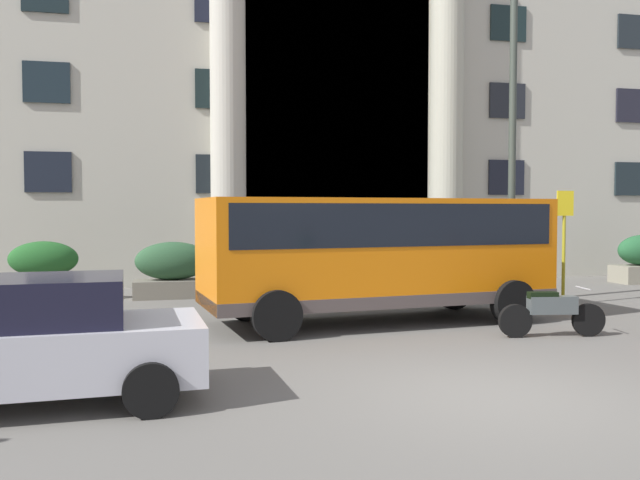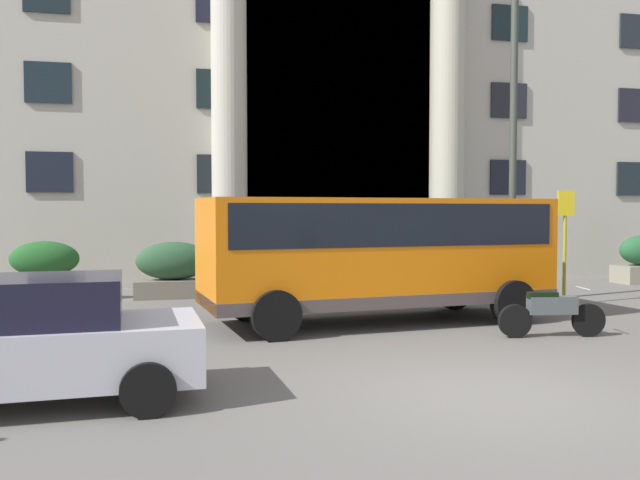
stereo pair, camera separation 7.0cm
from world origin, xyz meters
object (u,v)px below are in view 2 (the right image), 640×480
at_px(hedge_planter_entrance_left, 457,265).
at_px(parked_compact_extra, 26,341).
at_px(motorcycle_near_kerb, 550,312).
at_px(orange_minibus, 378,248).
at_px(hedge_planter_entrance_right, 45,272).
at_px(hedge_planter_far_west, 174,271).
at_px(lamppost_plaza_centre, 514,99).
at_px(bus_stop_sign, 565,235).

distance_m(hedge_planter_entrance_left, parked_compact_extra, 13.92).
relative_size(parked_compact_extra, motorcycle_near_kerb, 2.09).
xyz_separation_m(orange_minibus, hedge_planter_entrance_right, (-7.17, 4.88, -0.79)).
bearing_deg(hedge_planter_entrance_left, orange_minibus, -128.19).
bearing_deg(hedge_planter_far_west, lamppost_plaza_centre, -18.77).
xyz_separation_m(bus_stop_sign, hedge_planter_entrance_right, (-12.33, 3.47, -0.97)).
bearing_deg(orange_minibus, motorcycle_near_kerb, -46.87).
height_order(bus_stop_sign, hedge_planter_far_west, bus_stop_sign).
bearing_deg(lamppost_plaza_centre, bus_stop_sign, -38.37).
bearing_deg(motorcycle_near_kerb, hedge_planter_far_west, 141.07).
relative_size(orange_minibus, hedge_planter_entrance_left, 4.88).
relative_size(orange_minibus, motorcycle_near_kerb, 3.68).
height_order(bus_stop_sign, parked_compact_extra, bus_stop_sign).
xyz_separation_m(orange_minibus, hedge_planter_entrance_left, (4.09, 5.20, -0.84)).
bearing_deg(lamppost_plaza_centre, motorcycle_near_kerb, -110.38).
bearing_deg(bus_stop_sign, parked_compact_extra, -151.18).
distance_m(bus_stop_sign, motorcycle_near_kerb, 4.59).
relative_size(bus_stop_sign, motorcycle_near_kerb, 1.41).
height_order(orange_minibus, hedge_planter_entrance_left, orange_minibus).
xyz_separation_m(motorcycle_near_kerb, lamppost_plaza_centre, (1.62, 4.35, 4.56)).
bearing_deg(parked_compact_extra, motorcycle_near_kerb, 13.18).
relative_size(hedge_planter_entrance_left, motorcycle_near_kerb, 0.75).
bearing_deg(motorcycle_near_kerb, bus_stop_sign, 62.52).
distance_m(hedge_planter_entrance_left, lamppost_plaza_centre, 5.28).
bearing_deg(bus_stop_sign, hedge_planter_entrance_left, 105.68).
relative_size(hedge_planter_entrance_right, motorcycle_near_kerb, 0.89).
relative_size(hedge_planter_far_west, parked_compact_extra, 0.49).
bearing_deg(hedge_planter_entrance_right, lamppost_plaza_centre, -13.38).
distance_m(orange_minibus, lamppost_plaza_centre, 5.87).
bearing_deg(hedge_planter_far_west, parked_compact_extra, -100.47).
relative_size(bus_stop_sign, lamppost_plaza_centre, 0.31).
distance_m(orange_minibus, hedge_planter_entrance_left, 6.67).
distance_m(motorcycle_near_kerb, lamppost_plaza_centre, 6.51).
xyz_separation_m(orange_minibus, bus_stop_sign, (5.16, 1.41, 0.17)).
bearing_deg(lamppost_plaza_centre, hedge_planter_entrance_right, 166.62).
xyz_separation_m(orange_minibus, parked_compact_extra, (-5.78, -4.61, -0.76)).
xyz_separation_m(hedge_planter_entrance_right, hedge_planter_far_west, (3.16, 0.08, -0.02)).
height_order(parked_compact_extra, lamppost_plaza_centre, lamppost_plaza_centre).
distance_m(orange_minibus, motorcycle_near_kerb, 3.52).
relative_size(hedge_planter_entrance_right, lamppost_plaza_centre, 0.20).
xyz_separation_m(hedge_planter_far_west, parked_compact_extra, (-1.77, -9.57, 0.06)).
height_order(hedge_planter_entrance_right, lamppost_plaza_centre, lamppost_plaza_centre).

